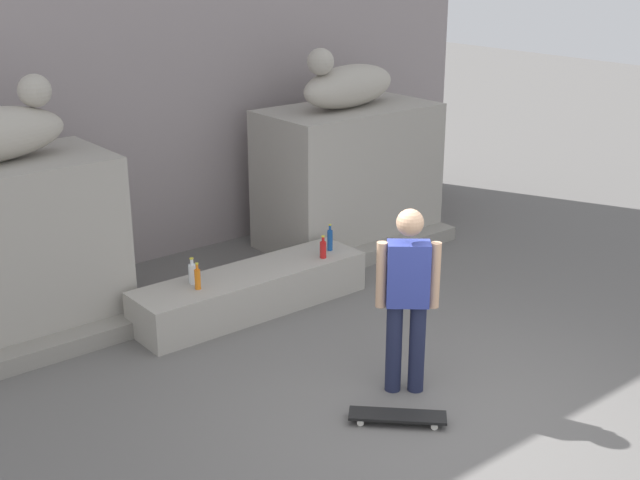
% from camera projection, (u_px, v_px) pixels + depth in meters
% --- Properties ---
extents(ground_plane, '(40.00, 40.00, 0.00)m').
position_uv_depth(ground_plane, '(440.00, 416.00, 7.05)').
color(ground_plane, '#605E5B').
extents(facade_wall, '(10.05, 0.60, 5.33)m').
position_uv_depth(facade_wall, '(133.00, 37.00, 9.86)').
color(facade_wall, gray).
rests_on(facade_wall, ground_plane).
extents(pedestal_right, '(2.25, 1.21, 1.77)m').
position_uv_depth(pedestal_right, '(348.00, 175.00, 10.84)').
color(pedestal_right, '#A39E93').
rests_on(pedestal_right, ground_plane).
extents(statue_reclining_right, '(1.68, 0.86, 0.78)m').
position_uv_depth(statue_reclining_right, '(347.00, 85.00, 10.43)').
color(statue_reclining_right, '#B1AA9C').
rests_on(statue_reclining_right, pedestal_right).
extents(ledge_block, '(2.63, 0.68, 0.44)m').
position_uv_depth(ledge_block, '(252.00, 291.00, 8.99)').
color(ledge_block, '#A39E93').
rests_on(ledge_block, ground_plane).
extents(skater, '(0.43, 0.39, 1.67)m').
position_uv_depth(skater, '(407.00, 293.00, 7.15)').
color(skater, '#1E233F').
rests_on(skater, ground_plane).
extents(skateboard, '(0.71, 0.71, 0.08)m').
position_uv_depth(skateboard, '(398.00, 416.00, 6.93)').
color(skateboard, black).
rests_on(skateboard, ground_plane).
extents(bottle_clear, '(0.08, 0.08, 0.28)m').
position_uv_depth(bottle_clear, '(192.00, 273.00, 8.58)').
color(bottle_clear, silver).
rests_on(bottle_clear, ledge_block).
extents(bottle_orange, '(0.06, 0.06, 0.28)m').
position_uv_depth(bottle_orange, '(198.00, 278.00, 8.44)').
color(bottle_orange, orange).
rests_on(bottle_orange, ledge_block).
extents(bottle_blue, '(0.06, 0.06, 0.31)m').
position_uv_depth(bottle_blue, '(330.00, 240.00, 9.48)').
color(bottle_blue, '#194C99').
rests_on(bottle_blue, ledge_block).
extents(bottle_red, '(0.07, 0.07, 0.26)m').
position_uv_depth(bottle_red, '(323.00, 249.00, 9.27)').
color(bottle_red, red).
rests_on(bottle_red, ledge_block).
extents(stair_step, '(6.72, 0.50, 0.17)m').
position_uv_depth(stair_step, '(231.00, 291.00, 9.33)').
color(stair_step, gray).
rests_on(stair_step, ground_plane).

